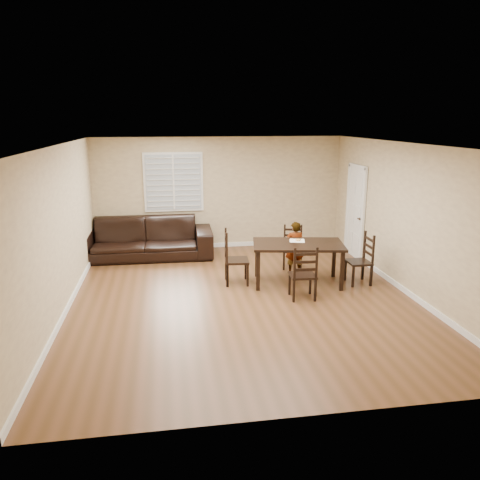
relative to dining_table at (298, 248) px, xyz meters
The scene contains 11 objects.
ground 1.50m from the dining_table, 152.66° to the right, with size 7.00×7.00×0.00m, color brown.
room 1.64m from the dining_table, 159.35° to the right, with size 6.04×7.04×2.72m.
dining_table is the anchor object (origin of this frame).
chair_near 1.11m from the dining_table, 79.94° to the left, with size 0.50×0.48×0.91m.
chair_far 0.94m from the dining_table, 98.64° to the right, with size 0.46×0.44×0.98m.
chair_left 1.32m from the dining_table, behind, with size 0.48×0.51×1.06m.
chair_right 1.32m from the dining_table, ahead, with size 0.42×0.45×1.00m.
child 0.64m from the dining_table, 80.50° to the left, with size 0.40×0.26×1.09m, color gray.
napkin 0.21m from the dining_table, 80.50° to the left, with size 0.28×0.28×0.00m, color silver.
donut 0.22m from the dining_table, 74.16° to the left, with size 0.10×0.10×0.04m.
sofa 3.75m from the dining_table, 142.79° to the left, with size 3.07×1.20×0.90m, color black.
Camera 1 is at (-1.28, -7.73, 3.11)m, focal length 35.00 mm.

